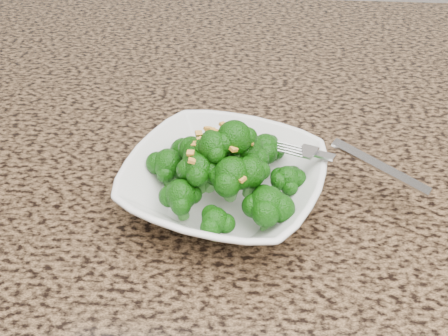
# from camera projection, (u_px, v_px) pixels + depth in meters

# --- Properties ---
(granite_counter) EXTENTS (1.64, 1.04, 0.03)m
(granite_counter) POSITION_uv_depth(u_px,v_px,m) (297.00, 157.00, 0.74)
(granite_counter) COLOR brown
(granite_counter) RESTS_ON cabinet
(bowl) EXTENTS (0.27, 0.27, 0.05)m
(bowl) POSITION_uv_depth(u_px,v_px,m) (224.00, 184.00, 0.63)
(bowl) COLOR white
(bowl) RESTS_ON granite_counter
(broccoli_pile) EXTENTS (0.19, 0.19, 0.07)m
(broccoli_pile) POSITION_uv_depth(u_px,v_px,m) (224.00, 140.00, 0.59)
(broccoli_pile) COLOR #114F09
(broccoli_pile) RESTS_ON bowl
(garlic_topping) EXTENTS (0.12, 0.12, 0.01)m
(garlic_topping) POSITION_uv_depth(u_px,v_px,m) (224.00, 111.00, 0.57)
(garlic_topping) COLOR gold
(garlic_topping) RESTS_ON broccoli_pile
(fork) EXTENTS (0.18, 0.12, 0.01)m
(fork) POSITION_uv_depth(u_px,v_px,m) (328.00, 156.00, 0.62)
(fork) COLOR silver
(fork) RESTS_ON bowl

